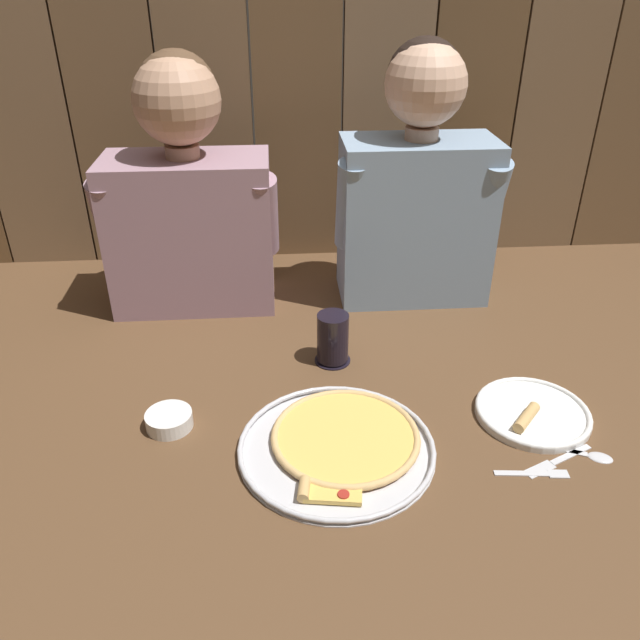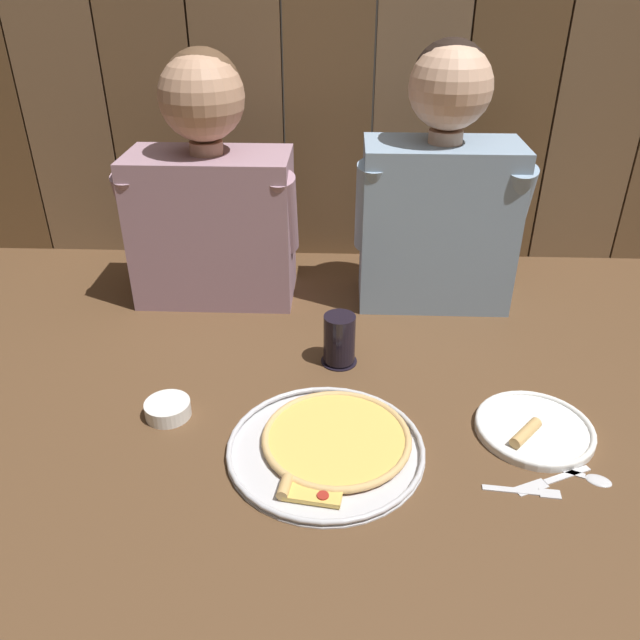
# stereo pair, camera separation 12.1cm
# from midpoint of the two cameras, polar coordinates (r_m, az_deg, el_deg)

# --- Properties ---
(ground_plane) EXTENTS (3.20, 3.20, 0.00)m
(ground_plane) POSITION_cam_midpoint_polar(r_m,az_deg,el_deg) (1.23, -2.85, -9.75)
(ground_plane) COLOR brown
(pizza_tray) EXTENTS (0.36, 0.36, 0.03)m
(pizza_tray) POSITION_cam_midpoint_polar(r_m,az_deg,el_deg) (1.17, -1.12, -11.25)
(pizza_tray) COLOR silver
(pizza_tray) RESTS_ON ground
(dinner_plate) EXTENTS (0.22, 0.22, 0.03)m
(dinner_plate) POSITION_cam_midpoint_polar(r_m,az_deg,el_deg) (1.29, 16.33, -8.25)
(dinner_plate) COLOR white
(dinner_plate) RESTS_ON ground
(drinking_glass) EXTENTS (0.08, 0.08, 0.12)m
(drinking_glass) POSITION_cam_midpoint_polar(r_m,az_deg,el_deg) (1.38, -1.33, -1.81)
(drinking_glass) COLOR black
(drinking_glass) RESTS_ON ground
(dipping_bowl) EXTENTS (0.09, 0.09, 0.03)m
(dipping_bowl) POSITION_cam_midpoint_polar(r_m,az_deg,el_deg) (1.26, -16.32, -8.78)
(dipping_bowl) COLOR white
(dipping_bowl) RESTS_ON ground
(table_fork) EXTENTS (0.13, 0.03, 0.01)m
(table_fork) POSITION_cam_midpoint_polar(r_m,az_deg,el_deg) (1.17, 16.24, -13.39)
(table_fork) COLOR silver
(table_fork) RESTS_ON ground
(table_knife) EXTENTS (0.15, 0.08, 0.01)m
(table_knife) POSITION_cam_midpoint_polar(r_m,az_deg,el_deg) (1.21, 18.24, -12.16)
(table_knife) COLOR silver
(table_knife) RESTS_ON ground
(table_spoon) EXTENTS (0.14, 0.07, 0.01)m
(table_spoon) POSITION_cam_midpoint_polar(r_m,az_deg,el_deg) (1.24, 20.65, -11.44)
(table_spoon) COLOR silver
(table_spoon) RESTS_ON ground
(diner_left) EXTENTS (0.44, 0.22, 0.62)m
(diner_left) POSITION_cam_midpoint_polar(r_m,az_deg,el_deg) (1.59, -14.21, 10.99)
(diner_left) COLOR gray
(diner_left) RESTS_ON ground
(diner_right) EXTENTS (0.41, 0.21, 0.64)m
(diner_right) POSITION_cam_midpoint_polar(r_m,az_deg,el_deg) (1.59, 6.71, 12.13)
(diner_right) COLOR #849EB7
(diner_right) RESTS_ON ground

